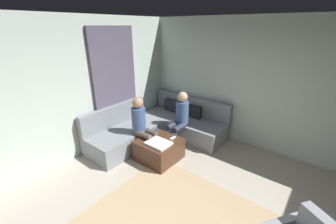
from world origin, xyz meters
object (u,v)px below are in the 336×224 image
at_px(sectional_couch, 160,127).
at_px(ottoman, 159,149).
at_px(coffee_mug, 156,131).
at_px(person_on_couch_back, 179,117).
at_px(person_on_couch_side, 142,124).
at_px(game_remote, 173,138).

height_order(sectional_couch, ottoman, sectional_couch).
height_order(coffee_mug, person_on_couch_back, person_on_couch_back).
bearing_deg(sectional_couch, coffee_mug, -55.83).
bearing_deg(person_on_couch_side, ottoman, 93.81).
bearing_deg(coffee_mug, sectional_couch, 124.17).
height_order(person_on_couch_back, person_on_couch_side, same).
bearing_deg(sectional_couch, person_on_couch_back, 5.95).
bearing_deg(game_remote, sectional_couch, 148.21).
relative_size(person_on_couch_back, person_on_couch_side, 1.00).
xyz_separation_m(ottoman, game_remote, (0.18, 0.22, 0.22)).
xyz_separation_m(game_remote, person_on_couch_side, (-0.59, -0.25, 0.23)).
distance_m(coffee_mug, game_remote, 0.40).
bearing_deg(person_on_couch_back, ottoman, 92.27).
relative_size(game_remote, person_on_couch_side, 0.12).
xyz_separation_m(coffee_mug, person_on_couch_back, (0.19, 0.55, 0.19)).
bearing_deg(coffee_mug, person_on_couch_side, -132.47).
distance_m(ottoman, person_on_couch_back, 0.86).
bearing_deg(ottoman, game_remote, 50.71).
bearing_deg(ottoman, coffee_mug, 140.71).
xyz_separation_m(sectional_couch, person_on_couch_back, (0.53, 0.06, 0.38)).
height_order(ottoman, person_on_couch_back, person_on_couch_back).
distance_m(sectional_couch, person_on_couch_back, 0.65).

